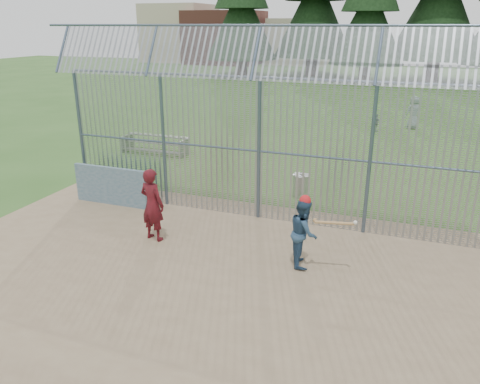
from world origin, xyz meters
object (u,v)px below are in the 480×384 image
at_px(bleacher, 155,144).
at_px(dugout_wall, 111,186).
at_px(batter, 304,232).
at_px(trash_can, 301,185).
at_px(onlooker, 152,205).

bearing_deg(bleacher, dugout_wall, -72.27).
relative_size(batter, bleacher, 0.54).
height_order(batter, trash_can, batter).
xyz_separation_m(batter, onlooker, (-3.94, -0.02, 0.15)).
xyz_separation_m(onlooker, trash_can, (2.82, 4.52, -0.60)).
height_order(onlooker, trash_can, onlooker).
height_order(dugout_wall, bleacher, dugout_wall).
bearing_deg(dugout_wall, bleacher, 107.73).
xyz_separation_m(batter, trash_can, (-1.12, 4.50, -0.44)).
relative_size(onlooker, bleacher, 0.64).
bearing_deg(dugout_wall, onlooker, -34.71).
bearing_deg(bleacher, batter, -42.35).
bearing_deg(dugout_wall, trash_can, 27.48).
relative_size(dugout_wall, onlooker, 1.30).
bearing_deg(batter, bleacher, 30.08).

